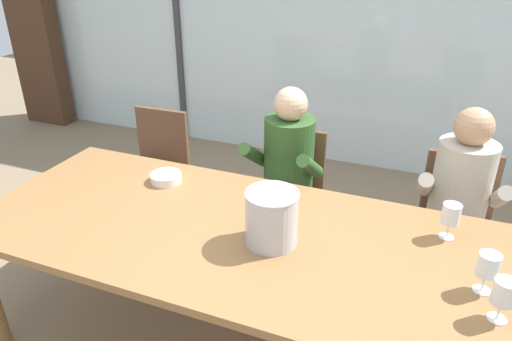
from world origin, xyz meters
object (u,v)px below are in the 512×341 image
at_px(chair_center, 457,217).
at_px(person_beige_jumper, 459,200).
at_px(wine_glass_near_bucket, 451,215).
at_px(dining_table, 229,239).
at_px(wine_glass_by_right_taster, 504,294).
at_px(wine_glass_center_pour, 488,267).
at_px(chair_left_of_center, 290,186).
at_px(person_olive_shirt, 284,170).
at_px(ice_bucket_primary, 272,217).
at_px(tasting_bowl, 166,178).
at_px(chair_near_curtain, 157,161).

bearing_deg(chair_center, person_beige_jumper, -105.09).
bearing_deg(wine_glass_near_bucket, dining_table, -162.15).
height_order(dining_table, wine_glass_by_right_taster, wine_glass_by_right_taster).
bearing_deg(chair_center, dining_table, -144.69).
bearing_deg(dining_table, wine_glass_center_pour, -1.57).
relative_size(dining_table, chair_left_of_center, 2.86).
distance_m(chair_left_of_center, person_olive_shirt, 0.21).
distance_m(chair_left_of_center, wine_glass_center_pour, 1.51).
distance_m(chair_center, person_beige_jumper, 0.21).
distance_m(dining_table, chair_center, 1.42).
relative_size(person_beige_jumper, ice_bucket_primary, 4.71).
bearing_deg(person_beige_jumper, person_olive_shirt, 179.96).
bearing_deg(wine_glass_center_pour, person_olive_shirt, 142.55).
bearing_deg(person_olive_shirt, ice_bucket_primary, -70.60).
distance_m(chair_center, tasting_bowl, 1.73).
bearing_deg(chair_left_of_center, dining_table, -92.06).
height_order(chair_left_of_center, person_beige_jumper, person_beige_jumper).
xyz_separation_m(chair_left_of_center, wine_glass_center_pour, (1.11, -0.97, 0.35)).
height_order(chair_near_curtain, wine_glass_by_right_taster, wine_glass_by_right_taster).
bearing_deg(wine_glass_by_right_taster, person_beige_jumper, 97.28).
bearing_deg(wine_glass_near_bucket, person_olive_shirt, 152.34).
distance_m(dining_table, person_beige_jumper, 1.32).
xyz_separation_m(chair_center, wine_glass_near_bucket, (-0.08, -0.63, 0.35)).
relative_size(chair_near_curtain, person_beige_jumper, 0.74).
distance_m(dining_table, chair_near_curtain, 1.42).
distance_m(ice_bucket_primary, tasting_bowl, 0.84).
height_order(person_olive_shirt, wine_glass_near_bucket, person_olive_shirt).
relative_size(person_beige_jumper, wine_glass_center_pour, 6.96).
bearing_deg(person_beige_jumper, tasting_bowl, -161.89).
height_order(dining_table, chair_center, chair_center).
bearing_deg(wine_glass_by_right_taster, wine_glass_near_bucket, 111.06).
bearing_deg(wine_glass_center_pour, chair_near_curtain, 155.48).
bearing_deg(tasting_bowl, wine_glass_center_pour, -11.58).
bearing_deg(wine_glass_center_pour, chair_center, 93.67).
bearing_deg(chair_near_curtain, tasting_bowl, -53.27).
bearing_deg(dining_table, chair_left_of_center, 89.63).
bearing_deg(chair_left_of_center, tasting_bowl, -132.35).
xyz_separation_m(chair_near_curtain, chair_center, (2.09, -0.01, 0.00)).
bearing_deg(ice_bucket_primary, chair_near_curtain, 142.26).
distance_m(person_olive_shirt, person_beige_jumper, 1.03).
xyz_separation_m(chair_near_curtain, wine_glass_by_right_taster, (2.20, -1.13, 0.35)).
distance_m(tasting_bowl, wine_glass_near_bucket, 1.51).
relative_size(chair_center, person_olive_shirt, 0.74).
bearing_deg(wine_glass_near_bucket, chair_left_of_center, 147.00).
xyz_separation_m(chair_center, tasting_bowl, (-1.59, -0.63, 0.26)).
distance_m(wine_glass_near_bucket, wine_glass_center_pour, 0.37).
relative_size(person_olive_shirt, wine_glass_center_pour, 6.96).
height_order(ice_bucket_primary, wine_glass_near_bucket, ice_bucket_primary).
relative_size(wine_glass_near_bucket, wine_glass_by_right_taster, 1.00).
bearing_deg(dining_table, ice_bucket_primary, -6.68).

